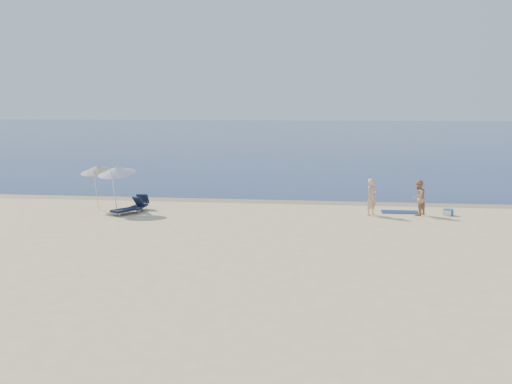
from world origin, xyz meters
TOP-DOWN VIEW (x-y plane):
  - ground at (0.00, 0.00)m, footprint 160.00×160.00m
  - sea at (0.00, 100.00)m, footprint 240.00×160.00m
  - wet_sand_strip at (0.00, 19.40)m, footprint 240.00×1.60m
  - person_left at (3.02, 15.64)m, footprint 0.76×0.78m
  - person_right at (5.28, 15.99)m, footprint 1.03×1.07m
  - beach_towel at (4.48, 16.75)m, footprint 1.86×1.06m
  - white_bag at (6.70, 16.12)m, footprint 0.32×0.27m
  - blue_cooler at (6.74, 16.17)m, footprint 0.46×0.33m
  - umbrella_near at (-9.62, 14.87)m, footprint 2.36×2.38m
  - umbrella_far at (-10.96, 15.78)m, footprint 2.13×2.16m
  - lounger_left at (-8.68, 15.35)m, footprint 0.62×1.82m
  - lounger_right at (-8.90, 14.45)m, footprint 1.40×1.86m

SIDE VIEW (x-z plane):
  - ground at x=0.00m, z-range 0.00..0.00m
  - wet_sand_strip at x=0.00m, z-range 0.00..0.00m
  - sea at x=0.00m, z-range 0.00..0.01m
  - beach_towel at x=4.48m, z-range 0.00..0.03m
  - white_bag at x=6.70m, z-range 0.00..0.27m
  - blue_cooler at x=6.74m, z-range 0.00..0.32m
  - lounger_right at x=-8.90m, z-range -0.11..0.69m
  - lounger_left at x=-8.68m, z-range -0.11..0.69m
  - person_right at x=5.28m, z-range 0.00..1.74m
  - person_left at x=3.02m, z-range 0.00..1.81m
  - umbrella_far at x=-10.96m, z-range 0.86..3.28m
  - umbrella_near at x=-9.62m, z-range 0.87..3.36m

